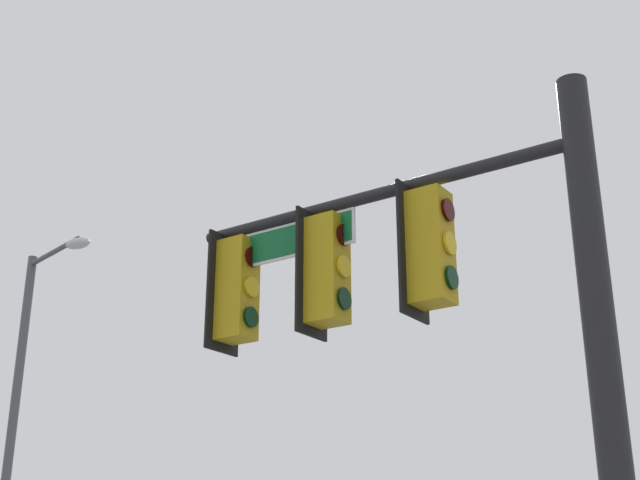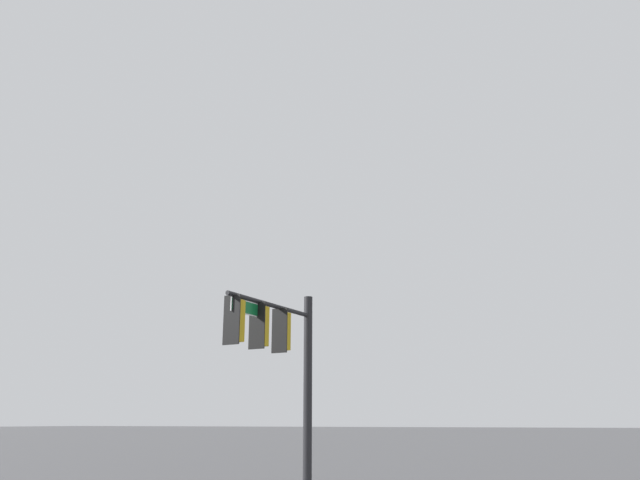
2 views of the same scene
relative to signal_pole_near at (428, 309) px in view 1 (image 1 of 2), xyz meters
The scene contains 2 objects.
signal_pole_near is the anchor object (origin of this frame).
street_lamp 11.40m from the signal_pole_near, 25.52° to the right, with size 2.23×0.89×7.63m.
Camera 1 is at (-6.56, 0.85, 1.50)m, focal length 50.00 mm.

